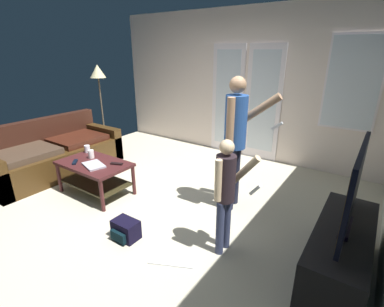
{
  "coord_description": "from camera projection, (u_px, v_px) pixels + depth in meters",
  "views": [
    {
      "loc": [
        2.33,
        -2.3,
        1.92
      ],
      "look_at": [
        0.73,
        0.02,
        0.88
      ],
      "focal_mm": 26.09,
      "sensor_mm": 36.0,
      "label": 1
    }
  ],
  "objects": [
    {
      "name": "ground_plane",
      "position": [
        146.0,
        206.0,
        3.69
      ],
      "size": [
        5.28,
        5.1,
        0.02
      ],
      "primitive_type": "cube",
      "color": "beige"
    },
    {
      "name": "wall_back_with_doors",
      "position": [
        240.0,
        86.0,
        5.13
      ],
      "size": [
        5.28,
        0.09,
        2.66
      ],
      "color": "silver",
      "rests_on": "ground_plane"
    },
    {
      "name": "leather_couch",
      "position": [
        53.0,
        155.0,
        4.61
      ],
      "size": [
        0.95,
        2.08,
        0.84
      ],
      "color": "#3E2912",
      "rests_on": "ground_plane"
    },
    {
      "name": "coffee_table",
      "position": [
        95.0,
        171.0,
        3.89
      ],
      "size": [
        1.01,
        0.61,
        0.47
      ],
      "color": "#401B1B",
      "rests_on": "ground_plane"
    },
    {
      "name": "tv_stand",
      "position": [
        340.0,
        253.0,
        2.46
      ],
      "size": [
        0.45,
        1.32,
        0.49
      ],
      "color": "black",
      "rests_on": "ground_plane"
    },
    {
      "name": "flat_screen_tv",
      "position": [
        354.0,
        190.0,
        2.25
      ],
      "size": [
        0.08,
        1.04,
        0.74
      ],
      "color": "black",
      "rests_on": "tv_stand"
    },
    {
      "name": "person_adult",
      "position": [
        236.0,
        133.0,
        3.33
      ],
      "size": [
        0.62,
        0.49,
        1.65
      ],
      "color": "black",
      "rests_on": "ground_plane"
    },
    {
      "name": "person_child",
      "position": [
        226.0,
        188.0,
        2.62
      ],
      "size": [
        0.41,
        0.32,
        1.18
      ],
      "color": "#323958",
      "rests_on": "ground_plane"
    },
    {
      "name": "floor_lamp",
      "position": [
        98.0,
        78.0,
        5.42
      ],
      "size": [
        0.3,
        0.3,
        1.66
      ],
      "color": "#33322C",
      "rests_on": "ground_plane"
    },
    {
      "name": "backpack",
      "position": [
        126.0,
        230.0,
        3.0
      ],
      "size": [
        0.28,
        0.23,
        0.21
      ],
      "color": "black",
      "rests_on": "ground_plane"
    },
    {
      "name": "loose_keyboard",
      "position": [
        172.0,
        261.0,
        2.69
      ],
      "size": [
        0.45,
        0.3,
        0.02
      ],
      "color": "white",
      "rests_on": "ground_plane"
    },
    {
      "name": "laptop_closed",
      "position": [
        94.0,
        165.0,
        3.72
      ],
      "size": [
        0.38,
        0.3,
        0.02
      ],
      "primitive_type": "cube",
      "rotation": [
        0.0,
        0.0,
        -0.29
      ],
      "color": "#B2AEBC",
      "rests_on": "coffee_table"
    },
    {
      "name": "cup_near_edge",
      "position": [
        91.0,
        154.0,
        3.98
      ],
      "size": [
        0.08,
        0.08,
        0.12
      ],
      "primitive_type": "cylinder",
      "color": "white",
      "rests_on": "coffee_table"
    },
    {
      "name": "cup_by_laptop",
      "position": [
        87.0,
        149.0,
        4.21
      ],
      "size": [
        0.08,
        0.08,
        0.11
      ],
      "primitive_type": "cylinder",
      "color": "white",
      "rests_on": "coffee_table"
    },
    {
      "name": "tv_remote_black",
      "position": [
        75.0,
        162.0,
        3.83
      ],
      "size": [
        0.16,
        0.15,
        0.02
      ],
      "primitive_type": "cube",
      "rotation": [
        0.0,
        0.0,
        -0.77
      ],
      "color": "black",
      "rests_on": "coffee_table"
    },
    {
      "name": "dvd_remote_slim",
      "position": [
        117.0,
        164.0,
        3.77
      ],
      "size": [
        0.18,
        0.11,
        0.02
      ],
      "primitive_type": "cube",
      "rotation": [
        0.0,
        0.0,
        0.39
      ],
      "color": "black",
      "rests_on": "coffee_table"
    }
  ]
}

